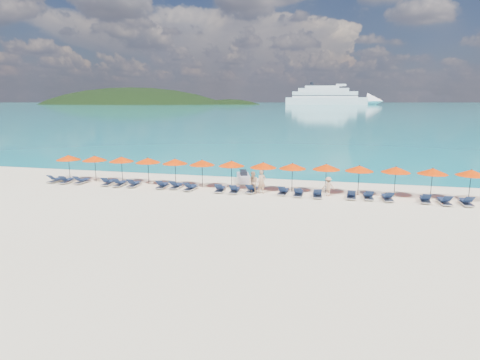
# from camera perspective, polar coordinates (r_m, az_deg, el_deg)

# --- Properties ---
(ground) EXTENTS (1400.00, 1400.00, 0.00)m
(ground) POSITION_cam_1_polar(r_m,az_deg,el_deg) (26.76, -1.51, -3.75)
(ground) COLOR beige
(sea) EXTENTS (1600.00, 1300.00, 0.01)m
(sea) POSITION_cam_1_polar(r_m,az_deg,el_deg) (685.02, 13.18, 10.48)
(sea) COLOR #1FA9B2
(sea) RESTS_ON ground
(headland_main) EXTENTS (374.00, 242.00, 126.50)m
(headland_main) POSITION_cam_1_polar(r_m,az_deg,el_deg) (644.41, -15.05, 6.97)
(headland_main) COLOR black
(headland_main) RESTS_ON ground
(headland_small) EXTENTS (162.00, 126.00, 85.50)m
(headland_small) POSITION_cam_1_polar(r_m,az_deg,el_deg) (607.03, -1.49, 7.39)
(headland_small) COLOR black
(headland_small) RESTS_ON ground
(cruise_ship) EXTENTS (135.70, 32.69, 37.41)m
(cruise_ship) POSITION_cam_1_polar(r_m,az_deg,el_deg) (589.92, 13.28, 11.33)
(cruise_ship) COLOR white
(cruise_ship) RESTS_ON ground
(jetski) EXTENTS (1.74, 2.80, 0.94)m
(jetski) POSITION_cam_1_polar(r_m,az_deg,el_deg) (34.70, 0.49, 0.41)
(jetski) COLOR #B6B5C5
(jetski) RESTS_ON ground
(beachgoer_a) EXTENTS (0.78, 0.74, 1.79)m
(beachgoer_a) POSITION_cam_1_polar(r_m,az_deg,el_deg) (30.19, 3.09, -0.28)
(beachgoer_a) COLOR tan
(beachgoer_a) RESTS_ON ground
(beachgoer_b) EXTENTS (0.94, 0.73, 1.70)m
(beachgoer_b) POSITION_cam_1_polar(r_m,az_deg,el_deg) (30.06, 1.91, -0.40)
(beachgoer_b) COLOR tan
(beachgoer_b) RESTS_ON ground
(beachgoer_c) EXTENTS (0.97, 0.54, 1.44)m
(beachgoer_c) POSITION_cam_1_polar(r_m,az_deg,el_deg) (30.08, 12.44, -0.92)
(beachgoer_c) COLOR tan
(beachgoer_c) RESTS_ON ground
(umbrella_0) EXTENTS (2.10, 2.10, 2.28)m
(umbrella_0) POSITION_cam_1_polar(r_m,az_deg,el_deg) (38.04, -23.22, 2.95)
(umbrella_0) COLOR black
(umbrella_0) RESTS_ON ground
(umbrella_1) EXTENTS (2.10, 2.10, 2.28)m
(umbrella_1) POSITION_cam_1_polar(r_m,az_deg,el_deg) (36.72, -19.97, 2.92)
(umbrella_1) COLOR black
(umbrella_1) RESTS_ON ground
(umbrella_2) EXTENTS (2.10, 2.10, 2.28)m
(umbrella_2) POSITION_cam_1_polar(r_m,az_deg,el_deg) (35.44, -16.52, 2.85)
(umbrella_2) COLOR black
(umbrella_2) RESTS_ON ground
(umbrella_3) EXTENTS (2.10, 2.10, 2.28)m
(umbrella_3) POSITION_cam_1_polar(r_m,az_deg,el_deg) (34.25, -12.97, 2.75)
(umbrella_3) COLOR black
(umbrella_3) RESTS_ON ground
(umbrella_4) EXTENTS (2.10, 2.10, 2.28)m
(umbrella_4) POSITION_cam_1_polar(r_m,az_deg,el_deg) (33.23, -9.23, 2.63)
(umbrella_4) COLOR black
(umbrella_4) RESTS_ON ground
(umbrella_5) EXTENTS (2.10, 2.10, 2.28)m
(umbrella_5) POSITION_cam_1_polar(r_m,az_deg,el_deg) (32.32, -5.42, 2.49)
(umbrella_5) COLOR black
(umbrella_5) RESTS_ON ground
(umbrella_6) EXTENTS (2.10, 2.10, 2.28)m
(umbrella_6) POSITION_cam_1_polar(r_m,az_deg,el_deg) (31.72, -1.22, 2.36)
(umbrella_6) COLOR black
(umbrella_6) RESTS_ON ground
(umbrella_7) EXTENTS (2.10, 2.10, 2.28)m
(umbrella_7) POSITION_cam_1_polar(r_m,az_deg,el_deg) (30.97, 3.32, 2.13)
(umbrella_7) COLOR black
(umbrella_7) RESTS_ON ground
(umbrella_8) EXTENTS (2.10, 2.10, 2.28)m
(umbrella_8) POSITION_cam_1_polar(r_m,az_deg,el_deg) (30.73, 7.47, 1.98)
(umbrella_8) COLOR black
(umbrella_8) RESTS_ON ground
(umbrella_9) EXTENTS (2.10, 2.10, 2.28)m
(umbrella_9) POSITION_cam_1_polar(r_m,az_deg,el_deg) (30.78, 12.18, 1.83)
(umbrella_9) COLOR black
(umbrella_9) RESTS_ON ground
(umbrella_10) EXTENTS (2.10, 2.10, 2.28)m
(umbrella_10) POSITION_cam_1_polar(r_m,az_deg,el_deg) (30.71, 16.61, 1.59)
(umbrella_10) COLOR black
(umbrella_10) RESTS_ON ground
(umbrella_11) EXTENTS (2.10, 2.10, 2.28)m
(umbrella_11) POSITION_cam_1_polar(r_m,az_deg,el_deg) (31.03, 21.29, 1.39)
(umbrella_11) COLOR black
(umbrella_11) RESTS_ON ground
(umbrella_12) EXTENTS (2.10, 2.10, 2.28)m
(umbrella_12) POSITION_cam_1_polar(r_m,az_deg,el_deg) (31.37, 25.73, 1.13)
(umbrella_12) COLOR black
(umbrella_12) RESTS_ON ground
(umbrella_13) EXTENTS (2.10, 2.10, 2.28)m
(umbrella_13) POSITION_cam_1_polar(r_m,az_deg,el_deg) (32.01, 30.05, 0.91)
(umbrella_13) COLOR black
(umbrella_13) RESTS_ON ground
(lounger_0) EXTENTS (0.78, 1.75, 0.66)m
(lounger_0) POSITION_cam_1_polar(r_m,az_deg,el_deg) (37.84, -24.68, 0.05)
(lounger_0) COLOR silver
(lounger_0) RESTS_ON ground
(lounger_1) EXTENTS (0.77, 1.75, 0.66)m
(lounger_1) POSITION_cam_1_polar(r_m,az_deg,el_deg) (37.08, -23.39, -0.06)
(lounger_1) COLOR silver
(lounger_1) RESTS_ON ground
(lounger_2) EXTENTS (0.68, 1.72, 0.66)m
(lounger_2) POSITION_cam_1_polar(r_m,az_deg,el_deg) (36.42, -21.60, -0.11)
(lounger_2) COLOR silver
(lounger_2) RESTS_ON ground
(lounger_3) EXTENTS (0.79, 1.76, 0.66)m
(lounger_3) POSITION_cam_1_polar(r_m,az_deg,el_deg) (35.02, -18.23, -0.31)
(lounger_3) COLOR silver
(lounger_3) RESTS_ON ground
(lounger_4) EXTENTS (0.67, 1.72, 0.66)m
(lounger_4) POSITION_cam_1_polar(r_m,az_deg,el_deg) (34.29, -16.71, -0.46)
(lounger_4) COLOR silver
(lounger_4) RESTS_ON ground
(lounger_5) EXTENTS (0.71, 1.73, 0.66)m
(lounger_5) POSITION_cam_1_polar(r_m,az_deg,el_deg) (33.77, -14.87, -0.54)
(lounger_5) COLOR silver
(lounger_5) RESTS_ON ground
(lounger_6) EXTENTS (0.70, 1.73, 0.66)m
(lounger_6) POSITION_cam_1_polar(r_m,az_deg,el_deg) (32.71, -10.97, -0.74)
(lounger_6) COLOR silver
(lounger_6) RESTS_ON ground
(lounger_7) EXTENTS (0.75, 1.74, 0.66)m
(lounger_7) POSITION_cam_1_polar(r_m,az_deg,el_deg) (32.39, -9.06, -0.79)
(lounger_7) COLOR silver
(lounger_7) RESTS_ON ground
(lounger_8) EXTENTS (0.77, 1.75, 0.66)m
(lounger_8) POSITION_cam_1_polar(r_m,az_deg,el_deg) (31.60, -7.06, -1.04)
(lounger_8) COLOR silver
(lounger_8) RESTS_ON ground
(lounger_9) EXTENTS (0.75, 1.74, 0.66)m
(lounger_9) POSITION_cam_1_polar(r_m,az_deg,el_deg) (30.86, -2.83, -1.27)
(lounger_9) COLOR silver
(lounger_9) RESTS_ON ground
(lounger_10) EXTENTS (0.74, 1.74, 0.66)m
(lounger_10) POSITION_cam_1_polar(r_m,az_deg,el_deg) (30.49, -0.77, -1.41)
(lounger_10) COLOR silver
(lounger_10) RESTS_ON ground
(lounger_11) EXTENTS (0.79, 1.75, 0.66)m
(lounger_11) POSITION_cam_1_polar(r_m,az_deg,el_deg) (30.58, 1.71, -1.37)
(lounger_11) COLOR silver
(lounger_11) RESTS_ON ground
(lounger_12) EXTENTS (0.73, 1.74, 0.66)m
(lounger_12) POSITION_cam_1_polar(r_m,az_deg,el_deg) (30.17, 6.18, -1.61)
(lounger_12) COLOR silver
(lounger_12) RESTS_ON ground
(lounger_13) EXTENTS (0.63, 1.70, 0.66)m
(lounger_13) POSITION_cam_1_polar(r_m,az_deg,el_deg) (29.77, 8.33, -1.84)
(lounger_13) COLOR silver
(lounger_13) RESTS_ON ground
(lounger_14) EXTENTS (0.75, 1.74, 0.66)m
(lounger_14) POSITION_cam_1_polar(r_m,az_deg,el_deg) (29.63, 10.95, -2.00)
(lounger_14) COLOR silver
(lounger_14) RESTS_ON ground
(lounger_15) EXTENTS (0.67, 1.72, 0.66)m
(lounger_15) POSITION_cam_1_polar(r_m,az_deg,el_deg) (29.87, 15.55, -2.10)
(lounger_15) COLOR silver
(lounger_15) RESTS_ON ground
(lounger_16) EXTENTS (0.68, 1.72, 0.66)m
(lounger_16) POSITION_cam_1_polar(r_m,az_deg,el_deg) (30.02, 17.78, -2.17)
(lounger_16) COLOR silver
(lounger_16) RESTS_ON ground
(lounger_17) EXTENTS (0.77, 1.75, 0.66)m
(lounger_17) POSITION_cam_1_polar(r_m,az_deg,el_deg) (30.01, 20.21, -2.33)
(lounger_17) COLOR silver
(lounger_17) RESTS_ON ground
(lounger_18) EXTENTS (0.77, 1.75, 0.66)m
(lounger_18) POSITION_cam_1_polar(r_m,az_deg,el_deg) (30.48, 24.85, -2.48)
(lounger_18) COLOR silver
(lounger_18) RESTS_ON ground
(lounger_19) EXTENTS (0.74, 1.74, 0.66)m
(lounger_19) POSITION_cam_1_polar(r_m,az_deg,el_deg) (30.49, 27.06, -2.68)
(lounger_19) COLOR silver
(lounger_19) RESTS_ON ground
(lounger_20) EXTENTS (0.64, 1.71, 0.66)m
(lounger_20) POSITION_cam_1_polar(r_m,az_deg,el_deg) (30.96, 29.48, -2.71)
(lounger_20) COLOR silver
(lounger_20) RESTS_ON ground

